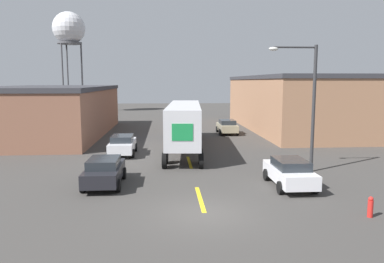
# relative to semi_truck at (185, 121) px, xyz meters

# --- Properties ---
(ground_plane) EXTENTS (160.00, 160.00, 0.00)m
(ground_plane) POSITION_rel_semi_truck_xyz_m (0.05, -15.16, -2.30)
(ground_plane) COLOR #3D3A38
(road_centerline) EXTENTS (0.20, 19.88, 0.01)m
(road_centerline) POSITION_rel_semi_truck_xyz_m (0.05, -5.16, -2.29)
(road_centerline) COLOR yellow
(road_centerline) RESTS_ON ground_plane
(warehouse_left) EXTENTS (11.28, 21.91, 5.01)m
(warehouse_left) POSITION_rel_semi_truck_xyz_m (-13.43, 9.03, 0.21)
(warehouse_left) COLOR brown
(warehouse_left) RESTS_ON ground_plane
(warehouse_right) EXTENTS (11.91, 25.09, 6.14)m
(warehouse_right) POSITION_rel_semi_truck_xyz_m (13.85, 12.24, 0.78)
(warehouse_right) COLOR #9E7051
(warehouse_right) RESTS_ON ground_plane
(semi_truck) EXTENTS (3.63, 15.57, 3.75)m
(semi_truck) POSITION_rel_semi_truck_xyz_m (0.00, 0.00, 0.00)
(semi_truck) COLOR navy
(semi_truck) RESTS_ON ground_plane
(parked_car_left_near) EXTENTS (1.97, 4.17, 1.49)m
(parked_car_left_near) POSITION_rel_semi_truck_xyz_m (-4.81, -10.53, -1.51)
(parked_car_left_near) COLOR black
(parked_car_left_near) RESTS_ON ground_plane
(parked_car_left_far) EXTENTS (1.97, 4.17, 1.49)m
(parked_car_left_far) POSITION_rel_semi_truck_xyz_m (-4.81, -2.09, -1.51)
(parked_car_left_far) COLOR silver
(parked_car_left_far) RESTS_ON ground_plane
(parked_car_right_near) EXTENTS (1.97, 4.17, 1.49)m
(parked_car_right_near) POSITION_rel_semi_truck_xyz_m (4.92, -11.45, -1.51)
(parked_car_right_near) COLOR silver
(parked_car_right_near) RESTS_ON ground_plane
(parked_car_right_far) EXTENTS (1.97, 4.17, 1.49)m
(parked_car_right_far) POSITION_rel_semi_truck_xyz_m (4.92, 8.70, -1.51)
(parked_car_right_far) COLOR tan
(parked_car_right_far) RESTS_ON ground_plane
(water_tower) EXTENTS (5.54, 5.54, 17.42)m
(water_tower) POSITION_rel_semi_truck_xyz_m (-18.13, 37.53, 12.14)
(water_tower) COLOR #47474C
(water_tower) RESTS_ON ground_plane
(street_lamp) EXTENTS (2.94, 0.32, 7.63)m
(street_lamp) POSITION_rel_semi_truck_xyz_m (6.97, -8.28, 2.19)
(street_lamp) COLOR #2D2D30
(street_lamp) RESTS_ON ground_plane
(fire_hydrant) EXTENTS (0.22, 0.22, 0.87)m
(fire_hydrant) POSITION_rel_semi_truck_xyz_m (6.75, -16.06, -1.87)
(fire_hydrant) COLOR red
(fire_hydrant) RESTS_ON ground_plane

